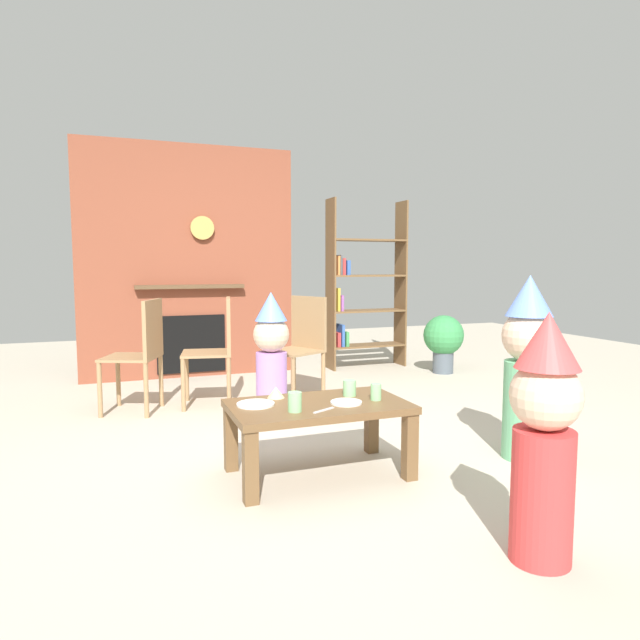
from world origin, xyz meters
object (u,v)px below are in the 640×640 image
object	(u,v)px
bookshelf	(361,291)
dining_chair_right	(301,342)
child_in_pink	(527,362)
paper_cup_near_left	(295,402)
child_by_the_chairs	(271,353)
dining_chair_left	(142,349)
paper_cup_near_right	(376,392)
paper_plate_front	(346,402)
coffee_table	(318,415)
paper_plate_rear	(256,404)
paper_cup_center	(350,388)
child_with_cone_hat	(544,432)
birthday_cake_slice	(276,392)
potted_plant_tall	(444,338)
dining_chair_middle	(218,345)

from	to	relation	value
bookshelf	dining_chair_right	distance (m)	1.73
child_in_pink	paper_cup_near_left	bearing A→B (deg)	5.96
child_by_the_chairs	dining_chair_left	size ratio (longest dim) A/B	1.08
paper_cup_near_right	paper_plate_front	bearing A→B (deg)	-175.56
coffee_table	dining_chair_left	bearing A→B (deg)	115.73
paper_cup_near_left	paper_plate_rear	distance (m)	0.26
dining_chair_right	bookshelf	bearing A→B (deg)	-158.71
paper_cup_center	dining_chair_left	xyz separation A→B (m)	(-1.07, 1.65, 0.06)
child_with_cone_hat	paper_plate_front	bearing A→B (deg)	-5.12
birthday_cake_slice	child_by_the_chairs	size ratio (longest dim) A/B	0.10
bookshelf	child_in_pink	size ratio (longest dim) A/B	1.71
paper_cup_near_left	potted_plant_tall	size ratio (longest dim) A/B	0.16
paper_cup_near_right	dining_chair_right	size ratio (longest dim) A/B	0.10
bookshelf	paper_plate_front	distance (m)	3.36
dining_chair_left	dining_chair_right	size ratio (longest dim) A/B	1.00
child_in_pink	dining_chair_left	distance (m)	2.86
paper_cup_center	child_with_cone_hat	bearing A→B (deg)	-77.65
paper_cup_near_left	paper_cup_near_right	xyz separation A→B (m)	(0.51, 0.08, -0.00)
dining_chair_middle	potted_plant_tall	world-z (taller)	dining_chair_middle
paper_cup_near_left	potted_plant_tall	distance (m)	3.47
dining_chair_left	paper_cup_center	bearing A→B (deg)	145.41
paper_plate_rear	dining_chair_right	xyz separation A→B (m)	(0.80, 1.59, 0.10)
paper_cup_near_right	dining_chair_right	bearing A→B (deg)	85.64
paper_cup_near_right	child_in_pink	distance (m)	0.96
paper_cup_center	dining_chair_middle	xyz separation A→B (m)	(-0.47, 1.67, 0.06)
dining_chair_left	potted_plant_tall	xyz separation A→B (m)	(3.14, 0.55, -0.13)
dining_chair_right	potted_plant_tall	bearing A→B (deg)	172.51
child_with_cone_hat	child_by_the_chairs	distance (m)	2.36
paper_cup_near_right	paper_cup_center	bearing A→B (deg)	123.84
birthday_cake_slice	child_in_pink	xyz separation A→B (m)	(1.46, -0.38, 0.15)
birthday_cake_slice	dining_chair_left	xyz separation A→B (m)	(-0.66, 1.55, 0.07)
bookshelf	paper_plate_front	bearing A→B (deg)	-116.08
coffee_table	bookshelf	bearing A→B (deg)	61.27
birthday_cake_slice	coffee_table	bearing A→B (deg)	-47.26
bookshelf	dining_chair_middle	world-z (taller)	bookshelf
paper_plate_front	potted_plant_tall	size ratio (longest dim) A/B	0.28
dining_chair_left	potted_plant_tall	size ratio (longest dim) A/B	1.43
child_with_cone_hat	dining_chair_left	size ratio (longest dim) A/B	1.10
paper_cup_near_left	paper_cup_center	bearing A→B (deg)	28.78
paper_cup_near_right	dining_chair_right	distance (m)	1.72
child_with_cone_hat	paper_cup_near_left	bearing A→B (deg)	9.88
child_by_the_chairs	dining_chair_middle	distance (m)	0.68
paper_plate_front	paper_cup_near_right	bearing A→B (deg)	4.44
child_by_the_chairs	paper_cup_center	bearing A→B (deg)	12.16
child_by_the_chairs	dining_chair_middle	xyz separation A→B (m)	(-0.29, 0.61, -0.00)
paper_plate_rear	paper_cup_center	bearing A→B (deg)	2.30
coffee_table	paper_plate_front	size ratio (longest dim) A/B	5.63
paper_plate_front	paper_cup_near_left	bearing A→B (deg)	-168.86
birthday_cake_slice	child_with_cone_hat	distance (m)	1.53
child_with_cone_hat	child_in_pink	world-z (taller)	child_in_pink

